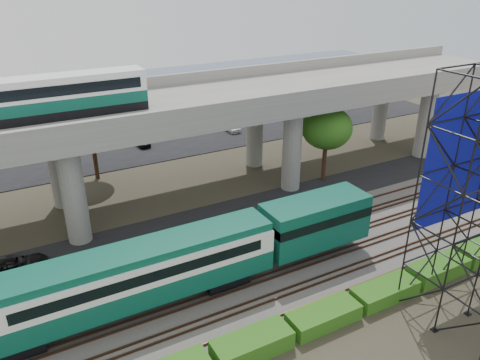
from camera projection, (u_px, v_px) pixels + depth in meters
ground at (272, 289)px, 31.52m from camera, size 140.00×140.00×0.00m
ballast_bed at (257, 272)px, 33.07m from camera, size 90.00×12.00×0.20m
service_road at (206, 221)px, 39.88m from camera, size 90.00×5.00×0.08m
parking_lot at (127, 140)px, 58.65m from camera, size 90.00×18.00×0.08m
harbor_water at (89, 100)px, 76.22m from camera, size 140.00×40.00×0.03m
rail_tracks at (257, 270)px, 33.00m from camera, size 90.00×9.52×0.16m
commuter_train at (160, 268)px, 28.86m from camera, size 29.30×3.06×4.30m
overpass at (170, 113)px, 40.60m from camera, size 80.00×12.00×12.40m
hedge_strip at (324, 316)px, 28.29m from camera, size 34.60×1.80×1.20m
trees at (127, 149)px, 40.08m from camera, size 40.94×16.94×7.69m
suv at (14, 266)px, 32.68m from camera, size 4.84×2.60×1.29m
parked_cars at (133, 134)px, 58.71m from camera, size 36.80×9.22×1.28m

